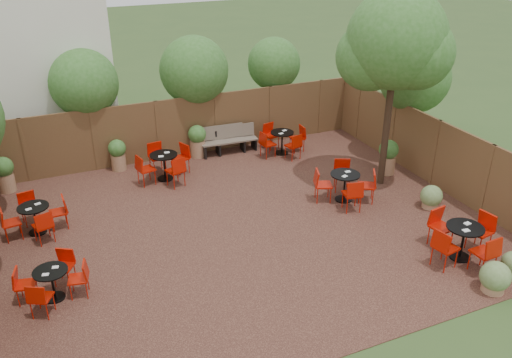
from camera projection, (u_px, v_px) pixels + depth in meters
name	position (u px, v px, depth m)	size (l,w,h in m)	color
ground	(247.00, 224.00, 13.82)	(80.00, 80.00, 0.00)	#354F23
courtyard_paving	(247.00, 224.00, 13.81)	(12.00, 10.00, 0.02)	#321714
fence_back	(188.00, 127.00, 17.49)	(12.00, 0.08, 2.00)	#50341D
fence_right	(435.00, 153.00, 15.54)	(0.08, 10.00, 2.00)	#50341D
neighbour_building	(20.00, 28.00, 17.01)	(5.00, 4.00, 8.00)	silver
overhang_foliage	(116.00, 108.00, 13.88)	(15.68, 10.35, 2.74)	#2F601F
courtyard_tree	(396.00, 46.00, 14.14)	(2.83, 2.73, 5.61)	black
park_bench_left	(223.00, 139.00, 17.78)	(1.55, 0.57, 0.95)	brown
park_bench_right	(235.00, 138.00, 17.96)	(1.45, 0.49, 0.89)	brown
bistro_tables	(247.00, 195.00, 14.28)	(10.64, 8.89, 0.96)	black
planters	(188.00, 155.00, 16.41)	(11.41, 4.21, 1.10)	#9B6E4D
low_shrubs	(473.00, 242.00, 12.45)	(1.85, 4.07, 0.70)	#9B6E4D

